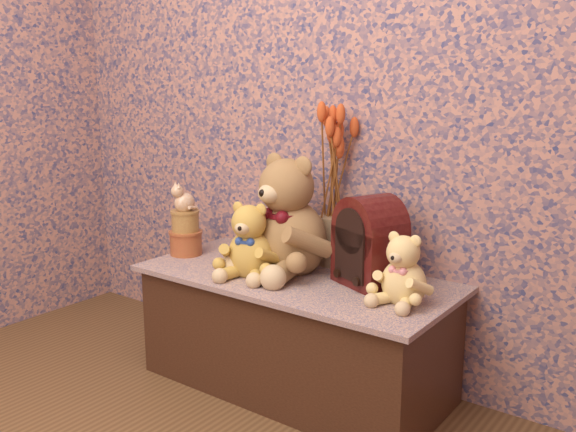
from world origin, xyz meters
name	(u,v)px	position (x,y,z in m)	size (l,w,h in m)	color
display_shelf	(296,331)	(0.00, 1.22, 0.23)	(1.22, 0.58, 0.46)	navy
teddy_large	(291,209)	(-0.06, 1.26, 0.70)	(0.39, 0.46, 0.49)	#8E5E37
teddy_medium	(251,236)	(-0.14, 1.12, 0.61)	(0.24, 0.29, 0.30)	gold
teddy_small	(405,265)	(0.46, 1.20, 0.58)	(0.20, 0.24, 0.26)	#E0B46A
cathedral_radio	(370,240)	(0.28, 1.29, 0.62)	(0.24, 0.17, 0.33)	#3E0B0B
ceramic_vase	(332,240)	(0.03, 1.43, 0.55)	(0.12, 0.12, 0.20)	tan
dried_stalks	(333,166)	(0.03, 1.43, 0.85)	(0.21, 0.21, 0.41)	#D14E21
biscuit_tin_lower	(186,243)	(-0.55, 1.18, 0.51)	(0.14, 0.14, 0.10)	#B37334
biscuit_tin_upper	(185,221)	(-0.55, 1.18, 0.60)	(0.11, 0.11, 0.09)	#CFB85A
cat_figurine	(184,196)	(-0.55, 1.18, 0.71)	(0.09, 0.10, 0.13)	silver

